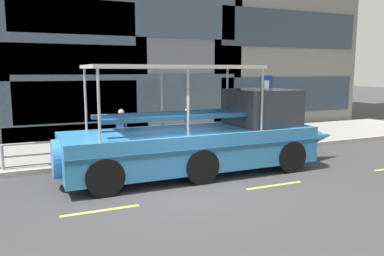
{
  "coord_description": "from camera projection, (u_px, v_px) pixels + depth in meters",
  "views": [
    {
      "loc": [
        -3.92,
        -9.32,
        3.17
      ],
      "look_at": [
        1.17,
        2.08,
        1.3
      ],
      "focal_mm": 35.99,
      "sensor_mm": 36.0,
      "label": 1
    }
  ],
  "objects": [
    {
      "name": "pedestrian_mid_left",
      "position": [
        187.0,
        124.0,
        15.03
      ],
      "size": [
        0.28,
        0.39,
        1.52
      ],
      "color": "black",
      "rests_on": "sidewalk"
    },
    {
      "name": "lane_centreline",
      "position": [
        196.0,
        197.0,
        9.74
      ],
      "size": [
        25.8,
        0.12,
        0.01
      ],
      "color": "#DBD64C",
      "rests_on": "ground_plane"
    },
    {
      "name": "ground_plane",
      "position": [
        184.0,
        188.0,
        10.46
      ],
      "size": [
        120.0,
        120.0,
        0.0
      ],
      "primitive_type": "plane",
      "color": "#3D3D3F"
    },
    {
      "name": "pedestrian_mid_right",
      "position": [
        122.0,
        126.0,
        14.06
      ],
      "size": [
        0.34,
        0.35,
        1.6
      ],
      "color": "black",
      "rests_on": "sidewalk"
    },
    {
      "name": "parking_sign",
      "position": [
        266.0,
        97.0,
        16.17
      ],
      "size": [
        0.6,
        0.12,
        2.78
      ],
      "color": "#4C4F54",
      "rests_on": "sidewalk"
    },
    {
      "name": "pedestrian_near_bow",
      "position": [
        229.0,
        118.0,
        16.46
      ],
      "size": [
        0.3,
        0.4,
        1.6
      ],
      "color": "#47423D",
      "rests_on": "sidewalk"
    },
    {
      "name": "sidewalk",
      "position": [
        130.0,
        148.0,
        15.51
      ],
      "size": [
        32.0,
        4.8,
        0.18
      ],
      "primitive_type": "cube",
      "color": "#99968E",
      "rests_on": "ground_plane"
    },
    {
      "name": "duck_tour_boat",
      "position": [
        209.0,
        138.0,
        12.01
      ],
      "size": [
        9.66,
        2.48,
        3.32
      ],
      "color": "#388CD1",
      "rests_on": "ground_plane"
    },
    {
      "name": "curb_guardrail",
      "position": [
        170.0,
        139.0,
        13.84
      ],
      "size": [
        10.99,
        0.09,
        0.79
      ],
      "color": "#9EA0A8",
      "rests_on": "sidewalk"
    },
    {
      "name": "curb_edge",
      "position": [
        149.0,
        161.0,
        13.26
      ],
      "size": [
        32.0,
        0.18,
        0.18
      ],
      "primitive_type": "cube",
      "color": "#B2ADA3",
      "rests_on": "ground_plane"
    }
  ]
}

